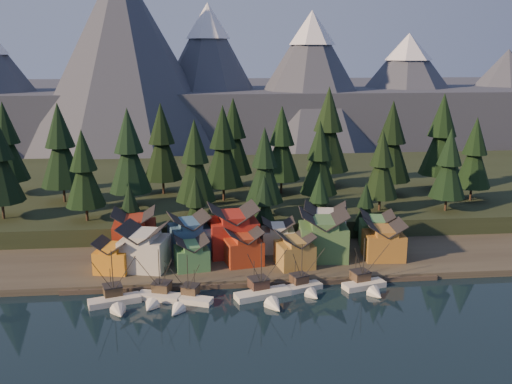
{
  "coord_description": "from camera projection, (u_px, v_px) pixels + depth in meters",
  "views": [
    {
      "loc": [
        -10.94,
        -96.57,
        48.21
      ],
      "look_at": [
        1.92,
        30.0,
        16.94
      ],
      "focal_mm": 40.0,
      "sensor_mm": 36.0,
      "label": 1
    }
  ],
  "objects": [
    {
      "name": "tree_hill_7",
      "position": [
        265.0,
        168.0,
        148.33
      ],
      "size": [
        10.14,
        10.14,
        23.61
      ],
      "color": "#332319",
      "rests_on": "hillside"
    },
    {
      "name": "house_back_5",
      "position": [
        376.0,
        229.0,
        139.42
      ],
      "size": [
        9.17,
        9.24,
        8.84
      ],
      "rotation": [
        0.0,
        0.0,
        -0.18
      ],
      "color": "#4A8447",
      "rests_on": "shore_strip"
    },
    {
      "name": "house_back_3",
      "position": [
        278.0,
        234.0,
        137.01
      ],
      "size": [
        7.97,
        7.17,
        7.79
      ],
      "rotation": [
        0.0,
        0.0,
        -0.05
      ],
      "color": "beige",
      "rests_on": "shore_strip"
    },
    {
      "name": "tree_hill_13",
      "position": [
        449.0,
        166.0,
        153.36
      ],
      "size": [
        9.75,
        9.75,
        22.71
      ],
      "color": "#332319",
      "rests_on": "hillside"
    },
    {
      "name": "house_front_3",
      "position": [
        243.0,
        246.0,
        128.64
      ],
      "size": [
        9.21,
        8.92,
        8.06
      ],
      "rotation": [
        0.0,
        0.0,
        0.19
      ],
      "color": "#9C3318",
      "rests_on": "shore_strip"
    },
    {
      "name": "tree_hill_17",
      "position": [
        474.0,
        155.0,
        163.98
      ],
      "size": [
        10.47,
        10.47,
        24.39
      ],
      "color": "#332319",
      "rests_on": "hillside"
    },
    {
      "name": "tree_hill_16",
      "position": [
        6.0,
        145.0,
        169.44
      ],
      "size": [
        12.14,
        12.14,
        28.28
      ],
      "color": "#332319",
      "rests_on": "hillside"
    },
    {
      "name": "mountain_ridge",
      "position": [
        210.0,
        95.0,
        305.6
      ],
      "size": [
        560.0,
        190.0,
        90.0
      ],
      "color": "#4B4F61",
      "rests_on": "ground"
    },
    {
      "name": "tree_hill_6",
      "position": [
        223.0,
        149.0,
        163.22
      ],
      "size": [
        11.94,
        11.94,
        27.81
      ],
      "color": "#332319",
      "rests_on": "hillside"
    },
    {
      "name": "tree_hill_3",
      "position": [
        129.0,
        154.0,
        155.84
      ],
      "size": [
        11.93,
        11.93,
        27.8
      ],
      "color": "#332319",
      "rests_on": "hillside"
    },
    {
      "name": "tree_hill_5",
      "position": [
        195.0,
        164.0,
        148.23
      ],
      "size": [
        11.0,
        11.0,
        25.64
      ],
      "color": "#332319",
      "rests_on": "hillside"
    },
    {
      "name": "tree_hill_11",
      "position": [
        381.0,
        167.0,
        153.59
      ],
      "size": [
        9.53,
        9.53,
        22.2
      ],
      "color": "#332319",
      "rests_on": "hillside"
    },
    {
      "name": "house_front_5",
      "position": [
        323.0,
        234.0,
        131.49
      ],
      "size": [
        11.64,
        10.76,
        11.31
      ],
      "rotation": [
        0.0,
        0.0,
        -0.09
      ],
      "color": "#426C3A",
      "rests_on": "shore_strip"
    },
    {
      "name": "tree_hill_4",
      "position": [
        162.0,
        145.0,
        171.12
      ],
      "size": [
        11.93,
        11.93,
        27.79
      ],
      "color": "#332319",
      "rests_on": "hillside"
    },
    {
      "name": "house_front_1",
      "position": [
        144.0,
        246.0,
        125.55
      ],
      "size": [
        11.65,
        11.37,
        10.01
      ],
      "rotation": [
        0.0,
        0.0,
        -0.25
      ],
      "color": "beige",
      "rests_on": "shore_strip"
    },
    {
      "name": "boat_1",
      "position": [
        157.0,
        291.0,
        112.78
      ],
      "size": [
        9.48,
        10.08,
        11.6
      ],
      "rotation": [
        0.0,
        0.0,
        -0.32
      ],
      "color": "silver",
      "rests_on": "ground"
    },
    {
      "name": "shore_strip",
      "position": [
        244.0,
        245.0,
        144.35
      ],
      "size": [
        400.0,
        50.0,
        1.5
      ],
      "primitive_type": "cube",
      "color": "#342E25",
      "rests_on": "ground"
    },
    {
      "name": "house_back_1",
      "position": [
        189.0,
        234.0,
        133.87
      ],
      "size": [
        10.7,
        10.78,
        9.93
      ],
      "rotation": [
        0.0,
        0.0,
        0.24
      ],
      "color": "#365D7F",
      "rests_on": "shore_strip"
    },
    {
      "name": "tree_shore_4",
      "position": [
        365.0,
        208.0,
        145.28
      ],
      "size": [
        6.35,
        6.35,
        14.79
      ],
      "color": "#332319",
      "rests_on": "shore_strip"
    },
    {
      "name": "tree_hill_2",
      "position": [
        84.0,
        171.0,
        143.81
      ],
      "size": [
        10.16,
        10.16,
        23.68
      ],
      "color": "#332319",
      "rests_on": "hillside"
    },
    {
      "name": "house_back_0",
      "position": [
        135.0,
        231.0,
        134.67
      ],
      "size": [
        10.07,
        9.69,
        10.64
      ],
      "rotation": [
        0.0,
        0.0,
        0.03
      ],
      "color": "maroon",
      "rests_on": "shore_strip"
    },
    {
      "name": "hillside",
      "position": [
        232.0,
        190.0,
        192.11
      ],
      "size": [
        420.0,
        100.0,
        6.0
      ],
      "primitive_type": "cube",
      "color": "black",
      "rests_on": "ground"
    },
    {
      "name": "house_front_2",
      "position": [
        192.0,
        252.0,
        125.97
      ],
      "size": [
        8.21,
        8.26,
        6.99
      ],
      "rotation": [
        0.0,
        0.0,
        0.16
      ],
      "color": "#457F49",
      "rests_on": "shore_strip"
    },
    {
      "name": "boat_0",
      "position": [
        115.0,
        295.0,
        110.76
      ],
      "size": [
        10.81,
        11.33,
        12.1
      ],
      "rotation": [
        0.0,
        0.0,
        0.3
      ],
      "color": "beige",
      "rests_on": "ground"
    },
    {
      "name": "house_front_0",
      "position": [
        113.0,
        255.0,
        124.17
      ],
      "size": [
        8.46,
        8.15,
        7.19
      ],
      "rotation": [
        0.0,
        0.0,
        -0.21
      ],
      "color": "orange",
      "rests_on": "shore_strip"
    },
    {
      "name": "house_front_4",
      "position": [
        295.0,
        249.0,
        127.01
      ],
      "size": [
        8.86,
        9.34,
        7.73
      ],
      "rotation": [
        0.0,
        0.0,
        0.18
      ],
      "color": "olive",
      "rests_on": "shore_strip"
    },
    {
      "name": "house_back_4",
      "position": [
        325.0,
        226.0,
        138.39
      ],
      "size": [
        11.9,
        11.6,
        10.92
      ],
      "rotation": [
        0.0,
        0.0,
        -0.22
      ],
      "color": "beige",
      "rests_on": "shore_strip"
    },
    {
      "name": "tree_hill_12",
      "position": [
        391.0,
        144.0,
        169.0
      ],
      "size": [
        12.26,
        12.26,
        28.56
      ],
      "color": "#332319",
      "rests_on": "hillside"
    },
    {
      "name": "dock",
      "position": [
        253.0,
        282.0,
        121.7
      ],
      "size": [
        80.0,
        4.0,
        1.0
      ],
      "primitive_type": "cube",
      "color": "#4F4338",
      "rests_on": "ground"
    },
    {
      "name": "boat_2",
      "position": [
        185.0,
        295.0,
        111.56
      ],
      "size": [
        10.79,
        11.12,
        10.8
      ],
      "rotation": [
        0.0,
        0.0,
        -0.38
      ],
      "color": "white",
      "rests_on": "ground"
    },
    {
      "name": "tree_hill_10",
      "position": [
        328.0,
        133.0,
        180.51
      ],
      "size": [
        13.71,
        13.71,
        31.93
      ],
      "color": "#332319",
      "rests_on": "hillside"
    },
    {
      "name": "tree_hill_1",
      "position": [
        61.0,
        148.0,
        161.5
      ],
      "size": [
        12.3,
        12.3,
        28.65
      ],
      "color": "#332319",
      "rests_on": "hillside"
    },
    {
      "name": "ground",
      "position": [
        262.0,
        319.0,
        105.88
      ],
      "size": [
        500.0,
        500.0,
        0.0
      ],
      "primitive_type": "plane",
      "color": "black",
      "rests_on": "ground"
    },
    {
      "name": "tree_shore_3",
      "position": [
        319.0,
        203.0,
        143.7
      ],
      "size": [
        7.68,
        7.68,
        17.88
      ],
      "color": "#332319",
      "rests_on": "shore_strip"
    },
    {
      "name": "tree_hill_9",
      "position": [
        319.0,
        161.0,
        156.59
      ],
      "size": [
        10.39,
        10.39,
        24.21
      ],
      "color": "#332319",
      "rests_on": "hillside"
    },
    {
      "name": "boat_4",
      "position": [
        305.0,
        281.0,
        117.53
      ],
      "size": [
        8.9,
        9.49,
        11.07
      ],
      "rotation": [
        0.0,
        0.0,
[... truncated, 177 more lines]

